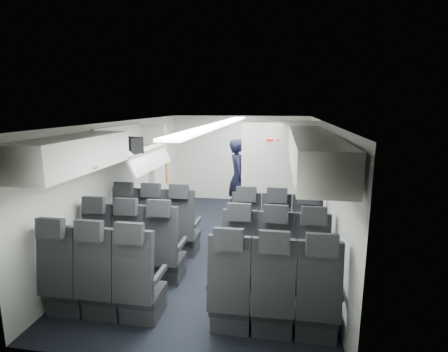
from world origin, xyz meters
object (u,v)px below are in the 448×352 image
(seat_row_rear, at_px, (184,291))
(flight_attendant, at_px, (238,178))
(seat_row_mid, at_px, (202,257))
(boarding_door, at_px, (160,172))
(carry_on_bag, at_px, (126,146))
(seat_row_front, at_px, (215,233))
(galley_unit, at_px, (278,166))

(seat_row_rear, bearing_deg, flight_attendant, 88.63)
(seat_row_mid, xyz_separation_m, boarding_door, (-1.64, 2.99, 0.55))
(seat_row_rear, bearing_deg, carry_on_bag, 128.96)
(seat_row_mid, bearing_deg, seat_row_front, 90.00)
(seat_row_rear, relative_size, boarding_door, 1.79)
(seat_row_rear, height_order, galley_unit, galley_unit)
(seat_row_front, xyz_separation_m, boarding_door, (-1.64, 2.09, 0.55))
(seat_row_mid, height_order, flight_attendant, flight_attendant)
(seat_row_mid, relative_size, flight_attendant, 1.96)
(seat_row_rear, bearing_deg, seat_row_front, 90.00)
(seat_row_rear, height_order, carry_on_bag, carry_on_bag)
(seat_row_rear, bearing_deg, galley_unit, 79.35)
(boarding_door, distance_m, flight_attendant, 1.75)
(galley_unit, distance_m, flight_attendant, 1.32)
(seat_row_front, height_order, seat_row_rear, same)
(carry_on_bag, bearing_deg, boarding_door, 112.63)
(flight_attendant, relative_size, carry_on_bag, 3.95)
(carry_on_bag, bearing_deg, flight_attendant, 73.77)
(galley_unit, relative_size, flight_attendant, 1.12)
(seat_row_front, relative_size, flight_attendant, 1.96)
(galley_unit, relative_size, boarding_door, 1.02)
(galley_unit, bearing_deg, seat_row_front, -106.28)
(boarding_door, height_order, carry_on_bag, carry_on_bag)
(boarding_door, xyz_separation_m, flight_attendant, (1.74, 0.17, -0.10))
(seat_row_front, bearing_deg, boarding_door, 128.16)
(carry_on_bag, bearing_deg, seat_row_mid, -14.46)
(carry_on_bag, bearing_deg, seat_row_rear, -35.38)
(seat_row_mid, height_order, boarding_door, boarding_door)
(seat_row_rear, xyz_separation_m, galley_unit, (0.95, 5.05, 0.55))
(seat_row_rear, relative_size, flight_attendant, 1.96)
(boarding_door, distance_m, carry_on_bag, 2.36)
(seat_row_mid, xyz_separation_m, seat_row_rear, (0.00, -0.90, 0.00))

